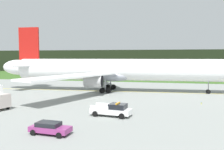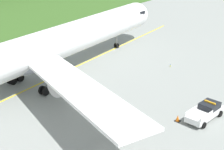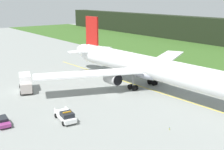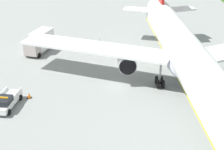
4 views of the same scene
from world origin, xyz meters
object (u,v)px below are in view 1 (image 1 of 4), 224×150
Objects in this scene: airliner at (120,70)px; staff_car at (50,128)px; apron_cone at (99,109)px; ops_pickup_truck at (112,110)px.

staff_car is (-1.40, -32.72, -4.31)m from airliner.
apron_cone is (2.21, 11.37, -0.32)m from staff_car.
airliner is at bearing 87.55° from staff_car.
ops_pickup_truck is at bearing 62.17° from staff_car.
staff_car is (-4.76, -9.02, -0.20)m from ops_pickup_truck.
ops_pickup_truck is 1.31× the size of staff_car.
ops_pickup_truck is 3.51m from apron_cone.
staff_car is at bearing -117.83° from ops_pickup_truck.
ops_pickup_truck reaches higher than staff_car.
ops_pickup_truck is at bearing -42.79° from apron_cone.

